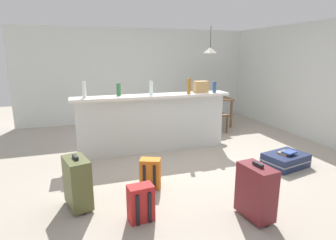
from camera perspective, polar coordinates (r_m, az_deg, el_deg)
name	(u,v)px	position (r m, az deg, el deg)	size (l,w,h in m)	color
ground_plane	(181,157)	(5.22, 2.68, -7.50)	(13.00, 13.00, 0.05)	#ADA393
wall_back	(143,75)	(7.82, -5.21, 9.06)	(6.60, 0.10, 2.50)	silver
wall_right	(308,81)	(6.84, 26.69, 7.09)	(0.10, 6.00, 2.50)	silver
partition_half_wall	(153,125)	(5.28, -2.99, -0.99)	(2.80, 0.20, 1.05)	silver
bar_countertop	(153,96)	(5.17, -3.06, 4.89)	(2.96, 0.40, 0.05)	white
bottle_white	(84,90)	(5.00, -16.79, 5.95)	(0.07, 0.07, 0.28)	silver
bottle_green	(119,90)	(5.13, -10.07, 6.15)	(0.08, 0.08, 0.22)	#2D6B38
bottle_clear	(151,88)	(5.17, -3.48, 6.59)	(0.07, 0.07, 0.25)	silver
bottle_amber	(189,86)	(5.29, 4.28, 6.93)	(0.07, 0.07, 0.29)	#9E661E
bottle_blue	(214,87)	(5.54, 9.48, 6.64)	(0.07, 0.07, 0.21)	#284C89
grocery_bag	(201,87)	(5.53, 6.72, 6.78)	(0.26, 0.18, 0.22)	tan
dining_table	(208,101)	(7.22, 8.18, 3.79)	(1.10, 0.80, 0.74)	brown
dining_chair_near_partition	(216,111)	(6.72, 9.74, 1.89)	(0.45, 0.45, 0.93)	#4C331E
pendant_lamp	(210,50)	(7.20, 8.64, 13.94)	(0.34, 0.34, 0.69)	black
suitcase_flat_navy	(286,160)	(5.08, 22.93, -7.55)	(0.88, 0.63, 0.22)	#1E284C
suitcase_upright_maroon	(256,191)	(3.38, 17.54, -13.73)	(0.29, 0.47, 0.67)	maroon
backpack_red	(141,203)	(3.27, -5.64, -16.58)	(0.30, 0.27, 0.42)	red
backpack_orange	(150,174)	(3.97, -3.61, -10.89)	(0.33, 0.31, 0.42)	orange
suitcase_upright_olive	(77,182)	(3.60, -18.06, -12.01)	(0.35, 0.49, 0.67)	#51562D
book_stack	(287,153)	(5.02, 23.19, -6.14)	(0.28, 0.27, 0.06)	tan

